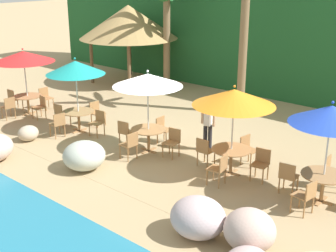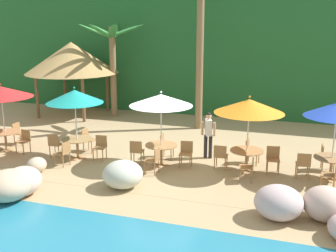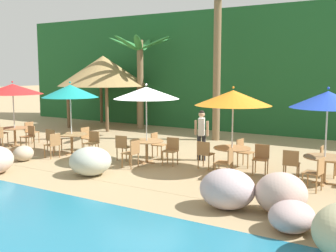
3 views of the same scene
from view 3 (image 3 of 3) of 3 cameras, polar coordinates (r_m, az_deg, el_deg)
The scene contains 35 objects.
ground_plane at distance 13.78m, azimuth -2.82°, elevation -5.00°, with size 120.00×120.00×0.00m, color tan.
terrace_deck at distance 13.78m, azimuth -2.82°, elevation -4.98°, with size 18.00×5.20×0.01m.
foliage_backdrop at distance 21.47m, azimuth 10.98°, elevation 7.46°, with size 28.00×2.40×6.00m.
rock_seawall at distance 9.04m, azimuth 5.61°, elevation -9.12°, with size 15.82×3.32×0.91m.
umbrella_red at distance 17.53m, azimuth -20.54°, elevation 4.77°, with size 2.35×2.35×2.60m.
dining_table_red at distance 17.67m, azimuth -20.29°, elevation -0.64°, with size 1.10×1.10×0.74m.
chair_red_seaward at distance 17.03m, azimuth -18.51°, elevation -1.20°, with size 0.46×0.47×0.87m.
chair_red_inland at distance 18.26m, azimuth -18.29°, elevation -0.62°, with size 0.44×0.43×0.87m.
umbrella_teal at distance 15.21m, azimuth -13.27°, elevation 4.69°, with size 2.01×2.01×2.63m.
dining_table_teal at distance 15.38m, azimuth -13.08°, elevation -1.53°, with size 1.10×1.10×0.74m.
chair_teal_seaward at distance 14.95m, azimuth -10.32°, elevation -2.11°, with size 0.46×0.47×0.87m.
chair_teal_inland at distance 16.04m, azimuth -11.05°, elevation -1.47°, with size 0.45×0.44×0.87m.
chair_teal_left at distance 15.91m, azimuth -15.56°, elevation -1.68°, with size 0.44×0.45×0.87m.
chair_teal_right at distance 14.83m, azimuth -15.46°, elevation -2.34°, with size 0.48×0.47×0.87m.
umbrella_white at distance 13.40m, azimuth -2.99°, elevation 4.55°, with size 2.13×2.13×2.60m.
dining_table_white at distance 13.59m, azimuth -2.94°, elevation -2.53°, with size 1.10×1.10×0.74m.
chair_white_seaward at distance 13.31m, azimuth 0.46°, elevation -3.18°, with size 0.46×0.47×0.87m.
chair_white_inland at distance 14.38m, azimuth -1.51°, elevation -2.37°, with size 0.45×0.45×0.87m.
chair_white_left at distance 13.94m, azimuth -6.21°, elevation -2.73°, with size 0.47×0.48×0.87m.
chair_white_right at distance 12.90m, azimuth -4.91°, elevation -3.56°, with size 0.45×0.44×0.87m.
umbrella_orange at distance 12.28m, azimuth 8.92°, elevation 3.84°, with size 2.25×2.25×2.55m.
dining_table_orange at distance 12.48m, azimuth 8.77°, elevation -3.52°, with size 1.10×1.10×0.74m.
chair_orange_seaward at distance 12.40m, azimuth 12.67°, elevation -4.17°, with size 0.47×0.48×0.87m.
chair_orange_inland at distance 13.27m, azimuth 10.26°, elevation -3.33°, with size 0.48×0.47×0.87m.
chair_orange_left at distance 12.76m, azimuth 5.07°, elevation -3.68°, with size 0.42×0.43×0.87m.
chair_orange_right at distance 11.68m, azimuth 8.02°, elevation -4.79°, with size 0.47×0.47×0.87m.
umbrella_blue at distance 11.61m, azimuth 21.09°, elevation 3.40°, with size 1.96×1.96×2.59m.
dining_table_blue at distance 11.83m, azimuth 20.71°, elevation -4.56°, with size 1.10×1.10×0.74m.
chair_blue_inland at distance 12.68m, azimuth 20.79°, elevation -4.23°, with size 0.45×0.44×0.87m.
chair_blue_left at distance 11.84m, azimuth 16.53°, elevation -4.86°, with size 0.47×0.48×0.87m.
chair_blue_right at distance 11.04m, azimuth 19.65°, elevation -5.90°, with size 0.48×0.48×0.87m.
palm_tree_nearest at distance 21.36m, azimuth -3.88°, elevation 8.54°, with size 3.29×3.24×4.74m.
palm_tree_second at distance 18.09m, azimuth 6.78°, elevation 12.54°, with size 3.26×2.96×6.89m.
palapa_hut at distance 22.45m, azimuth -8.88°, elevation 7.46°, with size 4.79×4.79×3.78m.
waiter_in_white at distance 13.92m, azimuth 4.62°, elevation -0.75°, with size 0.52×0.39×1.70m.
Camera 3 is at (7.63, -11.07, 3.01)m, focal length 44.42 mm.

